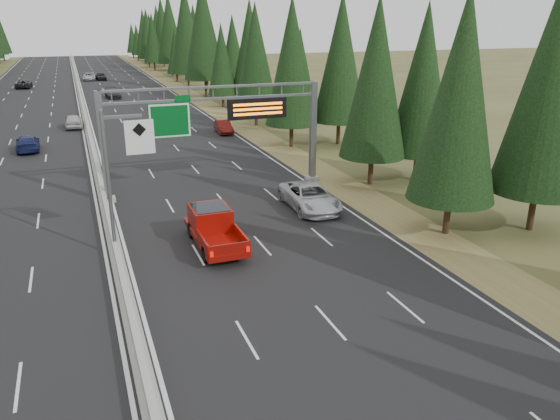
{
  "coord_description": "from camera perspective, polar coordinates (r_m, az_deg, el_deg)",
  "views": [
    {
      "loc": [
        -1.24,
        -3.95,
        12.38
      ],
      "look_at": [
        7.78,
        20.0,
        3.42
      ],
      "focal_mm": 35.0,
      "sensor_mm": 36.0,
      "label": 1
    }
  ],
  "objects": [
    {
      "name": "road",
      "position": [
        84.86,
        -19.87,
        9.82
      ],
      "size": [
        32.0,
        260.0,
        0.08
      ],
      "primitive_type": "cube",
      "color": "black",
      "rests_on": "ground"
    },
    {
      "name": "shoulder_right",
      "position": [
        86.96,
        -7.92,
        10.96
      ],
      "size": [
        3.6,
        260.0,
        0.06
      ],
      "primitive_type": "cube",
      "color": "olive",
      "rests_on": "ground"
    },
    {
      "name": "median_barrier",
      "position": [
        84.81,
        -19.9,
        10.06
      ],
      "size": [
        0.7,
        260.0,
        0.85
      ],
      "color": "gray",
      "rests_on": "road"
    },
    {
      "name": "sign_gantry",
      "position": [
        40.76,
        -5.96,
        9.15
      ],
      "size": [
        16.75,
        0.98,
        7.8
      ],
      "color": "slate",
      "rests_on": "road"
    },
    {
      "name": "hov_sign_pole",
      "position": [
        29.97,
        -16.47,
        3.7
      ],
      "size": [
        2.8,
        0.5,
        8.0
      ],
      "color": "slate",
      "rests_on": "road"
    },
    {
      "name": "tree_row_right",
      "position": [
        80.44,
        -4.1,
        16.82
      ],
      "size": [
        11.62,
        239.62,
        18.87
      ],
      "color": "black",
      "rests_on": "ground"
    },
    {
      "name": "silver_minivan",
      "position": [
        37.29,
        3.12,
        1.39
      ],
      "size": [
        3.01,
        6.22,
        1.71
      ],
      "primitive_type": "imported",
      "rotation": [
        0.0,
        0.0,
        -0.03
      ],
      "color": "#B7B7BD",
      "rests_on": "road"
    },
    {
      "name": "red_pickup",
      "position": [
        31.59,
        -7.07,
        -1.52
      ],
      "size": [
        2.29,
        6.4,
        2.09
      ],
      "color": "black",
      "rests_on": "road"
    },
    {
      "name": "car_ahead_green",
      "position": [
        70.23,
        -12.37,
        9.33
      ],
      "size": [
        1.97,
        4.08,
        1.34
      ],
      "primitive_type": "imported",
      "rotation": [
        0.0,
        0.0,
        0.1
      ],
      "color": "#166327",
      "rests_on": "road"
    },
    {
      "name": "car_ahead_dkred",
      "position": [
        63.22,
        -5.92,
        8.63
      ],
      "size": [
        1.7,
        4.34,
        1.41
      ],
      "primitive_type": "imported",
      "rotation": [
        0.0,
        0.0,
        -0.05
      ],
      "color": "#5C110D",
      "rests_on": "road"
    },
    {
      "name": "car_ahead_dkgrey",
      "position": [
        95.88,
        -17.07,
        11.56
      ],
      "size": [
        2.47,
        5.28,
        1.49
      ],
      "primitive_type": "imported",
      "rotation": [
        0.0,
        0.0,
        0.08
      ],
      "color": "black",
      "rests_on": "road"
    },
    {
      "name": "car_ahead_white",
      "position": [
        126.43,
        -19.3,
        13.02
      ],
      "size": [
        2.93,
        5.63,
        1.51
      ],
      "primitive_type": "imported",
      "rotation": [
        0.0,
        0.0,
        -0.08
      ],
      "color": "silver",
      "rests_on": "road"
    },
    {
      "name": "car_ahead_far",
      "position": [
        126.07,
        -18.2,
        13.14
      ],
      "size": [
        2.06,
        4.77,
        1.6
      ],
      "primitive_type": "imported",
      "rotation": [
        0.0,
        0.0,
        0.04
      ],
      "color": "black",
      "rests_on": "road"
    },
    {
      "name": "car_onc_blue",
      "position": [
        59.68,
        -24.87,
        6.37
      ],
      "size": [
        2.32,
        5.31,
        1.52
      ],
      "primitive_type": "imported",
      "rotation": [
        0.0,
        0.0,
        3.18
      ],
      "color": "navy",
      "rests_on": "road"
    },
    {
      "name": "car_onc_white",
      "position": [
        70.51,
        -20.8,
        8.68
      ],
      "size": [
        1.92,
        4.74,
        1.61
      ],
      "primitive_type": "imported",
      "rotation": [
        0.0,
        0.0,
        3.14
      ],
      "color": "#B7B7B7",
      "rests_on": "road"
    },
    {
      "name": "car_onc_far",
      "position": [
        116.29,
        -25.21,
        11.84
      ],
      "size": [
        2.89,
        5.72,
        1.55
      ],
      "primitive_type": "imported",
      "rotation": [
        0.0,
        0.0,
        3.08
      ],
      "color": "black",
      "rests_on": "road"
    }
  ]
}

